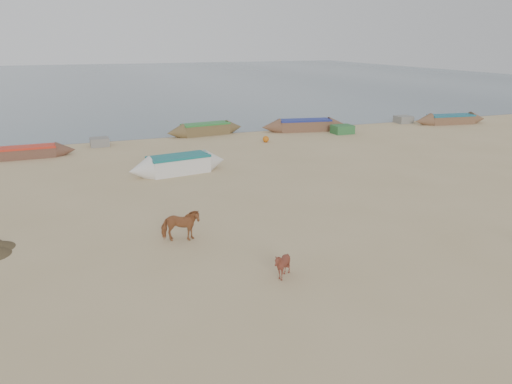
% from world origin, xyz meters
% --- Properties ---
extents(ground, '(140.00, 140.00, 0.00)m').
position_xyz_m(ground, '(0.00, 0.00, 0.00)').
color(ground, tan).
rests_on(ground, ground).
extents(sea, '(160.00, 160.00, 0.00)m').
position_xyz_m(sea, '(0.00, 82.00, 0.01)').
color(sea, slate).
rests_on(sea, ground).
extents(cow_adult, '(1.50, 0.98, 1.17)m').
position_xyz_m(cow_adult, '(-3.44, 2.48, 0.58)').
color(cow_adult, '#9A5932').
rests_on(cow_adult, ground).
extents(calf_front, '(0.80, 0.72, 0.87)m').
position_xyz_m(calf_front, '(-1.28, -1.48, 0.44)').
color(calf_front, brown).
rests_on(calf_front, ground).
extents(near_canoe, '(5.55, 2.24, 0.96)m').
position_xyz_m(near_canoe, '(-1.43, 11.76, 0.48)').
color(near_canoe, silver).
rests_on(near_canoe, ground).
extents(waterline_canoes, '(58.01, 5.11, 0.91)m').
position_xyz_m(waterline_canoes, '(-2.03, 20.60, 0.42)').
color(waterline_canoes, brown).
rests_on(waterline_canoes, ground).
extents(beach_clutter, '(42.76, 4.37, 0.64)m').
position_xyz_m(beach_clutter, '(3.10, 19.95, 0.30)').
color(beach_clutter, '#316D49').
rests_on(beach_clutter, ground).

